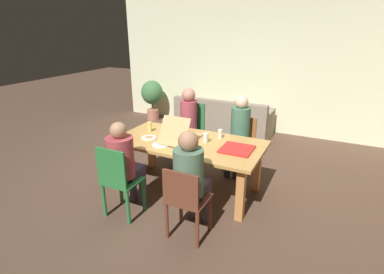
# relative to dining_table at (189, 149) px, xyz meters

# --- Properties ---
(ground_plane) EXTENTS (20.00, 20.00, 0.00)m
(ground_plane) POSITION_rel_dining_table_xyz_m (0.00, 0.00, -0.63)
(ground_plane) COLOR brown
(back_wall) EXTENTS (6.41, 0.12, 2.97)m
(back_wall) POSITION_rel_dining_table_xyz_m (0.00, 3.08, 0.85)
(back_wall) COLOR beige
(back_wall) RESTS_ON ground
(dining_table) EXTENTS (2.02, 1.03, 0.74)m
(dining_table) POSITION_rel_dining_table_xyz_m (0.00, 0.00, 0.00)
(dining_table) COLOR tan
(dining_table) RESTS_ON ground
(chair_0) EXTENTS (0.42, 0.38, 0.93)m
(chair_0) POSITION_rel_dining_table_xyz_m (-0.45, -0.96, -0.13)
(chair_0) COLOR #287437
(chair_0) RESTS_ON ground
(person_0) EXTENTS (0.32, 0.50, 1.20)m
(person_0) POSITION_rel_dining_table_xyz_m (-0.45, -0.83, 0.07)
(person_0) COLOR #41364C
(person_0) RESTS_ON ground
(chair_1) EXTENTS (0.43, 0.39, 0.86)m
(chair_1) POSITION_rel_dining_table_xyz_m (0.44, -0.97, -0.15)
(chair_1) COLOR brown
(chair_1) RESTS_ON ground
(person_1) EXTENTS (0.32, 0.51, 1.23)m
(person_1) POSITION_rel_dining_table_xyz_m (0.44, -0.84, 0.09)
(person_1) COLOR #423842
(person_1) RESTS_ON ground
(chair_2) EXTENTS (0.45, 0.39, 0.85)m
(chair_2) POSITION_rel_dining_table_xyz_m (0.44, 0.98, -0.16)
(chair_2) COLOR #92572C
(chair_2) RESTS_ON ground
(person_2) EXTENTS (0.30, 0.52, 1.24)m
(person_2) POSITION_rel_dining_table_xyz_m (0.44, 0.84, 0.09)
(person_2) COLOR #2F3142
(person_2) RESTS_ON ground
(chair_3) EXTENTS (0.43, 0.41, 0.98)m
(chair_3) POSITION_rel_dining_table_xyz_m (-0.45, 1.00, -0.11)
(chair_3) COLOR #27693A
(chair_3) RESTS_ON ground
(person_3) EXTENTS (0.28, 0.49, 1.27)m
(person_3) POSITION_rel_dining_table_xyz_m (-0.45, 0.85, 0.11)
(person_3) COLOR #2B3C4D
(person_3) RESTS_ON ground
(pizza_box_0) EXTENTS (0.40, 0.62, 0.36)m
(pizza_box_0) POSITION_rel_dining_table_xyz_m (-0.12, 0.05, 0.16)
(pizza_box_0) COLOR tan
(pizza_box_0) RESTS_ON dining_table
(pizza_box_1) EXTENTS (0.39, 0.39, 0.03)m
(pizza_box_1) POSITION_rel_dining_table_xyz_m (0.68, -0.01, 0.12)
(pizza_box_1) COLOR red
(pizza_box_1) RESTS_ON dining_table
(plate_0) EXTENTS (0.21, 0.21, 0.03)m
(plate_0) POSITION_rel_dining_table_xyz_m (-0.56, -0.13, 0.12)
(plate_0) COLOR white
(plate_0) RESTS_ON dining_table
(plate_1) EXTENTS (0.23, 0.23, 0.01)m
(plate_1) POSITION_rel_dining_table_xyz_m (-0.27, -0.28, 0.11)
(plate_1) COLOR white
(plate_1) RESTS_ON dining_table
(plate_2) EXTENTS (0.20, 0.20, 0.03)m
(plate_2) POSITION_rel_dining_table_xyz_m (0.04, -0.32, 0.11)
(plate_2) COLOR white
(plate_2) RESTS_ON dining_table
(drinking_glass_0) EXTENTS (0.06, 0.06, 0.15)m
(drinking_glass_0) POSITION_rel_dining_table_xyz_m (-0.70, 0.11, 0.18)
(drinking_glass_0) COLOR #E6CC61
(drinking_glass_0) RESTS_ON dining_table
(drinking_glass_1) EXTENTS (0.06, 0.06, 0.13)m
(drinking_glass_1) POSITION_rel_dining_table_xyz_m (0.34, 0.31, 0.17)
(drinking_glass_1) COLOR silver
(drinking_glass_1) RESTS_ON dining_table
(drinking_glass_2) EXTENTS (0.06, 0.06, 0.11)m
(drinking_glass_2) POSITION_rel_dining_table_xyz_m (-0.63, 0.42, 0.16)
(drinking_glass_2) COLOR silver
(drinking_glass_2) RESTS_ON dining_table
(drinking_glass_3) EXTENTS (0.07, 0.07, 0.13)m
(drinking_glass_3) POSITION_rel_dining_table_xyz_m (0.22, 0.07, 0.17)
(drinking_glass_3) COLOR silver
(drinking_glass_3) RESTS_ON dining_table
(couch) EXTENTS (1.96, 0.89, 0.82)m
(couch) POSITION_rel_dining_table_xyz_m (-0.36, 2.37, -0.35)
(couch) COLOR gray
(couch) RESTS_ON ground
(potted_plant) EXTENTS (0.52, 0.52, 0.97)m
(potted_plant) POSITION_rel_dining_table_xyz_m (-2.32, 2.65, -0.01)
(potted_plant) COLOR #B26E56
(potted_plant) RESTS_ON ground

